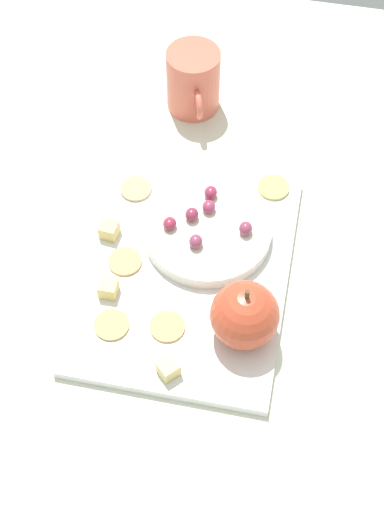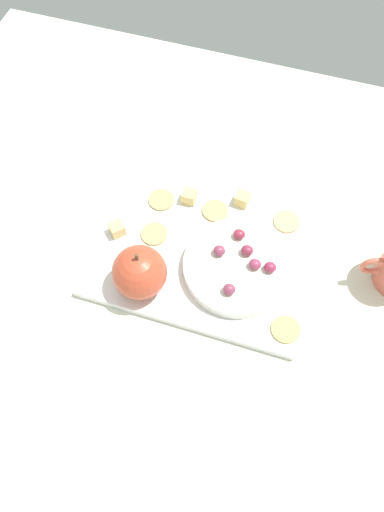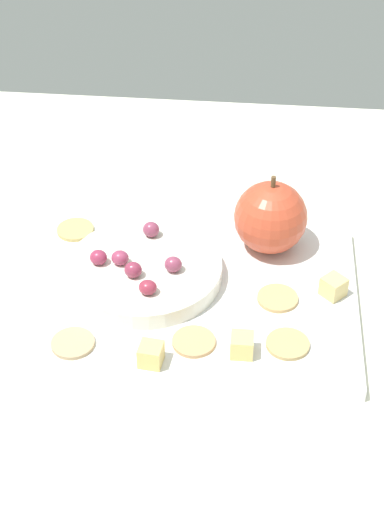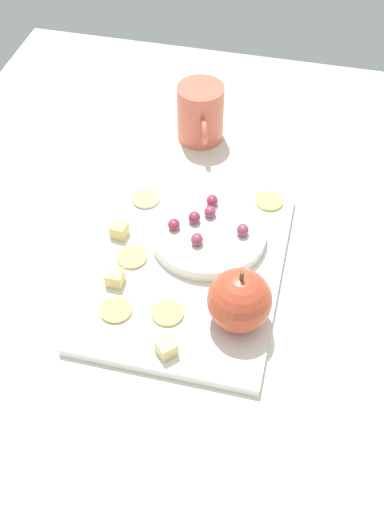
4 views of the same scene
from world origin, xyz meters
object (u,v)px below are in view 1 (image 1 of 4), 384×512
at_px(cracker_4, 167,327).
at_px(grape_2, 196,241).
at_px(cup, 193,81).
at_px(grape_3, 192,214).
at_px(cheese_cube_1, 108,288).
at_px(cracker_3, 126,260).
at_px(cracker_0, 112,325).
at_px(cracker_2, 274,188).
at_px(grape_4, 211,193).
at_px(platter, 188,272).
at_px(serving_dish, 207,231).
at_px(cheese_cube_0, 168,368).
at_px(grape_5, 209,207).
at_px(grape_0, 170,224).
at_px(grape_1, 246,228).
at_px(cheese_cube_2, 109,230).
at_px(apple_whole, 245,315).
at_px(cracker_1, 136,189).

height_order(cracker_4, grape_2, grape_2).
bearing_deg(cup, grape_3, 10.69).
xyz_separation_m(cheese_cube_1, cracker_4, (0.03, 0.08, -0.01)).
bearing_deg(cracker_3, cracker_0, 3.72).
bearing_deg(cracker_3, cracker_2, 132.24).
xyz_separation_m(cracker_3, grape_4, (-0.10, 0.09, 0.02)).
bearing_deg(grape_3, cracker_3, -46.79).
xyz_separation_m(grape_3, cup, (-0.23, -0.04, 0.01)).
bearing_deg(platter, serving_dish, 165.24).
relative_size(cheese_cube_0, grape_5, 1.18).
xyz_separation_m(cheese_cube_0, grape_2, (-0.16, -0.00, 0.02)).
bearing_deg(platter, grape_0, -144.48).
xyz_separation_m(cheese_cube_1, cracker_3, (-0.05, 0.01, -0.01)).
relative_size(grape_1, grape_2, 1.00).
bearing_deg(cracker_4, grape_4, 174.55).
bearing_deg(cracker_0, cracker_4, 99.43).
bearing_deg(grape_0, cup, -175.71).
xyz_separation_m(platter, cracker_0, (0.09, -0.07, 0.01)).
height_order(platter, grape_1, grape_1).
distance_m(cheese_cube_1, cracker_2, 0.26).
xyz_separation_m(cracker_3, grape_5, (-0.08, 0.09, 0.02)).
xyz_separation_m(cracker_4, grape_3, (-0.15, 0.00, 0.03)).
height_order(platter, cup, cup).
relative_size(cheese_cube_2, cracker_2, 0.51).
relative_size(cracker_0, grape_5, 2.29).
bearing_deg(serving_dish, cracker_4, -9.18).
relative_size(platter, grape_0, 18.32).
bearing_deg(cracker_2, apple_whole, -1.67).
height_order(apple_whole, grape_4, apple_whole).
bearing_deg(cheese_cube_2, grape_0, 100.11).
bearing_deg(cup, apple_whole, 19.71).
bearing_deg(grape_4, apple_whole, 21.96).
bearing_deg(apple_whole, serving_dish, -152.73).
xyz_separation_m(cheese_cube_2, cracker_4, (0.11, 0.10, -0.01)).
bearing_deg(cracker_4, cheese_cube_0, 14.50).
bearing_deg(grape_4, cheese_cube_1, -31.92).
xyz_separation_m(cracker_0, cup, (-0.38, 0.02, 0.03)).
relative_size(cracker_0, cracker_4, 1.00).
bearing_deg(cracker_1, cup, 167.12).
height_order(cracker_0, grape_2, grape_2).
distance_m(cheese_cube_0, grape_3, 0.20).
height_order(cheese_cube_2, cracker_1, cheese_cube_2).
relative_size(cheese_cube_2, grape_5, 1.18).
xyz_separation_m(grape_3, grape_5, (-0.02, 0.02, -0.00)).
height_order(cracker_0, cracker_3, same).
distance_m(serving_dish, grape_4, 0.05).
bearing_deg(grape_3, cracker_0, -22.27).
relative_size(platter, cracker_1, 7.98).
height_order(grape_3, cup, cup).
xyz_separation_m(cracker_4, cup, (-0.37, -0.04, 0.03)).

